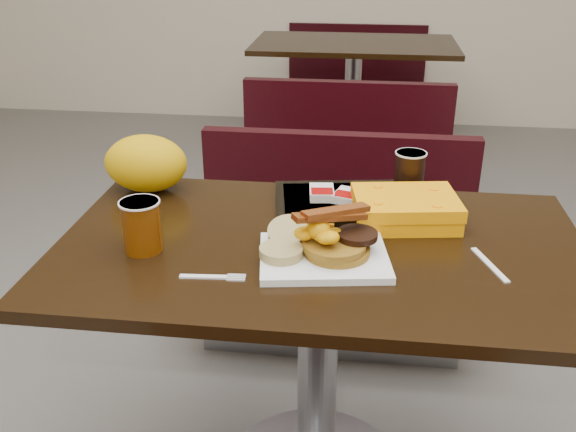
# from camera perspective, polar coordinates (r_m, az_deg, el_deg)

# --- Properties ---
(table_near) EXTENTS (1.20, 0.70, 0.75)m
(table_near) POSITION_cam_1_polar(r_m,az_deg,el_deg) (1.66, 2.63, -14.00)
(table_near) COLOR black
(table_near) RESTS_ON floor
(bench_near_n) EXTENTS (1.00, 0.46, 0.72)m
(bench_near_n) POSITION_cam_1_polar(r_m,az_deg,el_deg) (2.25, 4.10, -3.05)
(bench_near_n) COLOR black
(bench_near_n) RESTS_ON floor
(table_far) EXTENTS (1.20, 0.70, 0.75)m
(table_far) POSITION_cam_1_polar(r_m,az_deg,el_deg) (4.02, 5.74, 9.94)
(table_far) COLOR black
(table_far) RESTS_ON floor
(bench_far_s) EXTENTS (1.00, 0.46, 0.72)m
(bench_far_s) POSITION_cam_1_polar(r_m,az_deg,el_deg) (3.36, 5.33, 6.60)
(bench_far_s) COLOR black
(bench_far_s) RESTS_ON floor
(bench_far_n) EXTENTS (1.00, 0.46, 0.72)m
(bench_far_n) POSITION_cam_1_polar(r_m,az_deg,el_deg) (4.71, 6.03, 11.97)
(bench_far_n) COLOR black
(bench_far_n) RESTS_ON floor
(platter) EXTENTS (0.30, 0.25, 0.02)m
(platter) POSITION_cam_1_polar(r_m,az_deg,el_deg) (1.38, 3.23, -3.71)
(platter) COLOR white
(platter) RESTS_ON table_near
(pancake_stack) EXTENTS (0.18, 0.18, 0.03)m
(pancake_stack) POSITION_cam_1_polar(r_m,az_deg,el_deg) (1.37, 4.40, -2.81)
(pancake_stack) COLOR #8A6117
(pancake_stack) RESTS_ON platter
(sausage_patty) EXTENTS (0.10, 0.10, 0.01)m
(sausage_patty) POSITION_cam_1_polar(r_m,az_deg,el_deg) (1.38, 6.20, -1.71)
(sausage_patty) COLOR black
(sausage_patty) RESTS_ON pancake_stack
(scrambled_eggs) EXTENTS (0.10, 0.10, 0.05)m
(scrambled_eggs) POSITION_cam_1_polar(r_m,az_deg,el_deg) (1.35, 2.74, -1.38)
(scrambled_eggs) COLOR #E69804
(scrambled_eggs) RESTS_ON pancake_stack
(bacon_strips) EXTENTS (0.18, 0.15, 0.01)m
(bacon_strips) POSITION_cam_1_polar(r_m,az_deg,el_deg) (1.35, 3.79, 0.09)
(bacon_strips) COLOR #4C1505
(bacon_strips) RESTS_ON scrambled_eggs
(muffin_bottom) EXTENTS (0.11, 0.11, 0.02)m
(muffin_bottom) POSITION_cam_1_polar(r_m,az_deg,el_deg) (1.36, -0.61, -3.22)
(muffin_bottom) COLOR tan
(muffin_bottom) RESTS_ON platter
(muffin_top) EXTENTS (0.10, 0.10, 0.05)m
(muffin_top) POSITION_cam_1_polar(r_m,az_deg,el_deg) (1.42, 0.01, -1.44)
(muffin_top) COLOR tan
(muffin_top) RESTS_ON platter
(coffee_cup_near) EXTENTS (0.11, 0.11, 0.12)m
(coffee_cup_near) POSITION_cam_1_polar(r_m,az_deg,el_deg) (1.43, -12.95, -0.89)
(coffee_cup_near) COLOR #8E4105
(coffee_cup_near) RESTS_ON table_near
(fork) EXTENTS (0.14, 0.04, 0.00)m
(fork) POSITION_cam_1_polar(r_m,az_deg,el_deg) (1.33, -7.59, -5.40)
(fork) COLOR white
(fork) RESTS_ON table_near
(knife) EXTENTS (0.06, 0.15, 0.00)m
(knife) POSITION_cam_1_polar(r_m,az_deg,el_deg) (1.43, 17.59, -4.16)
(knife) COLOR white
(knife) RESTS_ON table_near
(condiment_syrup) EXTENTS (0.04, 0.03, 0.01)m
(condiment_syrup) POSITION_cam_1_polar(r_m,az_deg,el_deg) (1.53, 3.44, -0.68)
(condiment_syrup) COLOR #B25B07
(condiment_syrup) RESTS_ON table_near
(condiment_ketchup) EXTENTS (0.05, 0.04, 0.01)m
(condiment_ketchup) POSITION_cam_1_polar(r_m,az_deg,el_deg) (1.49, 1.37, -1.45)
(condiment_ketchup) COLOR #8C0504
(condiment_ketchup) RESTS_ON table_near
(tray) EXTENTS (0.40, 0.31, 0.02)m
(tray) POSITION_cam_1_polar(r_m,az_deg,el_deg) (1.65, 5.24, 1.27)
(tray) COLOR black
(tray) RESTS_ON table_near
(hashbrown_sleeve_left) EXTENTS (0.07, 0.09, 0.02)m
(hashbrown_sleeve_left) POSITION_cam_1_polar(r_m,az_deg,el_deg) (1.65, 3.04, 2.09)
(hashbrown_sleeve_left) COLOR silver
(hashbrown_sleeve_left) RESTS_ON tray
(hashbrown_sleeve_right) EXTENTS (0.08, 0.09, 0.02)m
(hashbrown_sleeve_right) POSITION_cam_1_polar(r_m,az_deg,el_deg) (1.64, 5.26, 1.80)
(hashbrown_sleeve_right) COLOR silver
(hashbrown_sleeve_right) RESTS_ON tray
(coffee_cup_far) EXTENTS (0.09, 0.09, 0.11)m
(coffee_cup_far) POSITION_cam_1_polar(r_m,az_deg,el_deg) (1.70, 10.82, 3.92)
(coffee_cup_far) COLOR black
(coffee_cup_far) RESTS_ON tray
(clamshell) EXTENTS (0.27, 0.22, 0.07)m
(clamshell) POSITION_cam_1_polar(r_m,az_deg,el_deg) (1.57, 10.45, 0.64)
(clamshell) COLOR #FF9704
(clamshell) RESTS_ON table_near
(paper_bag) EXTENTS (0.23, 0.17, 0.15)m
(paper_bag) POSITION_cam_1_polar(r_m,az_deg,el_deg) (1.75, -12.58, 4.62)
(paper_bag) COLOR #D69F07
(paper_bag) RESTS_ON table_near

